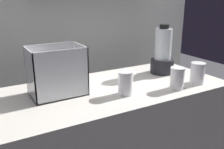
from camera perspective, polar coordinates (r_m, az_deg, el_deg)
back_wall_unit at (r=2.11m, az=-10.57°, el=12.85°), size 2.60×0.24×2.50m
carrot_display_bin at (r=1.40m, az=-12.59°, el=-1.25°), size 0.29×0.21×0.27m
blender_pitcher at (r=1.77m, az=11.48°, el=4.50°), size 0.16×0.16×0.34m
juice_cup_pomegranate_far_left at (r=1.37m, az=3.09°, el=-2.27°), size 0.09×0.09×0.13m
juice_cup_mango_left at (r=1.50m, az=14.65°, el=-1.03°), size 0.08×0.08×0.13m
juice_cup_mango_middle at (r=1.63m, az=18.89°, el=0.06°), size 0.09×0.09×0.13m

